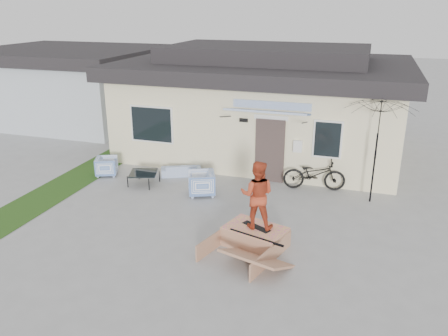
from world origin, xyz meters
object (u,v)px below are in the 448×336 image
(loveseat, at_px, (181,168))
(coffee_table, at_px, (144,178))
(armchair_left, at_px, (107,165))
(patio_umbrella, at_px, (376,145))
(skate_ramp, at_px, (255,237))
(skateboard, at_px, (256,226))
(bicycle, at_px, (315,171))
(armchair_right, at_px, (201,182))
(skater, at_px, (257,194))

(loveseat, xyz_separation_m, coffee_table, (-0.82, -1.17, -0.05))
(armchair_left, bearing_deg, patio_umbrella, -110.25)
(skate_ramp, height_order, skateboard, skateboard)
(coffee_table, xyz_separation_m, bicycle, (5.30, 1.30, 0.41))
(coffee_table, height_order, skateboard, skateboard)
(armchair_right, relative_size, coffee_table, 0.96)
(armchair_left, xyz_separation_m, patio_umbrella, (8.63, 0.47, 1.40))
(coffee_table, xyz_separation_m, skate_ramp, (4.41, -2.73, 0.03))
(armchair_right, xyz_separation_m, patio_umbrella, (4.96, 1.05, 1.34))
(armchair_left, relative_size, skate_ramp, 0.37)
(armchair_left, xyz_separation_m, bicycle, (6.90, 0.91, 0.27))
(loveseat, distance_m, coffee_table, 1.42)
(loveseat, distance_m, skateboard, 5.28)
(loveseat, xyz_separation_m, skateboard, (3.61, -3.85, 0.23))
(bicycle, xyz_separation_m, patio_umbrella, (1.73, -0.44, 1.13))
(armchair_right, distance_m, skate_ramp, 3.47)
(loveseat, xyz_separation_m, skater, (3.61, -3.85, 1.09))
(coffee_table, relative_size, bicycle, 0.44)
(bicycle, bearing_deg, armchair_right, 104.66)
(skater, bearing_deg, skateboard, 180.00)
(coffee_table, height_order, skater, skater)
(coffee_table, bearing_deg, skater, -31.24)
(skater, bearing_deg, armchair_right, -52.24)
(armchair_right, distance_m, bicycle, 3.56)
(coffee_table, xyz_separation_m, skater, (4.43, -2.69, 1.14))
(bicycle, relative_size, skate_ramp, 1.02)
(bicycle, bearing_deg, skater, 157.61)
(armchair_right, relative_size, bicycle, 0.42)
(patio_umbrella, distance_m, skater, 4.42)
(armchair_left, xyz_separation_m, skate_ramp, (6.02, -3.12, -0.12))
(loveseat, bearing_deg, coffee_table, 30.38)
(armchair_left, height_order, armchair_right, armchair_right)
(coffee_table, relative_size, skate_ramp, 0.45)
(skateboard, bearing_deg, patio_umbrella, 81.27)
(armchair_left, distance_m, coffee_table, 1.66)
(loveseat, xyz_separation_m, patio_umbrella, (6.21, -0.30, 1.49))
(loveseat, xyz_separation_m, armchair_right, (1.25, -1.35, 0.14))
(coffee_table, bearing_deg, loveseat, 54.96)
(armchair_right, xyz_separation_m, coffee_table, (-2.07, 0.19, -0.20))
(armchair_left, distance_m, bicycle, 6.97)
(armchair_left, relative_size, skater, 0.42)
(bicycle, distance_m, skate_ramp, 4.15)
(skate_ramp, bearing_deg, loveseat, 149.02)
(loveseat, height_order, skateboard, loveseat)
(armchair_right, height_order, skater, skater)
(skate_ramp, xyz_separation_m, skater, (0.01, 0.05, 1.12))
(loveseat, bearing_deg, skater, 108.57)
(skateboard, xyz_separation_m, skater, (0.00, 0.00, 0.86))
(skate_ramp, bearing_deg, skateboard, 90.00)
(armchair_left, height_order, patio_umbrella, patio_umbrella)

